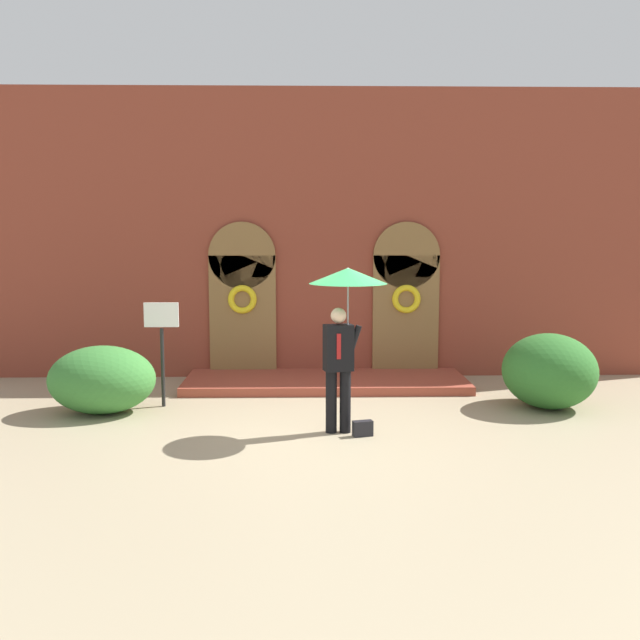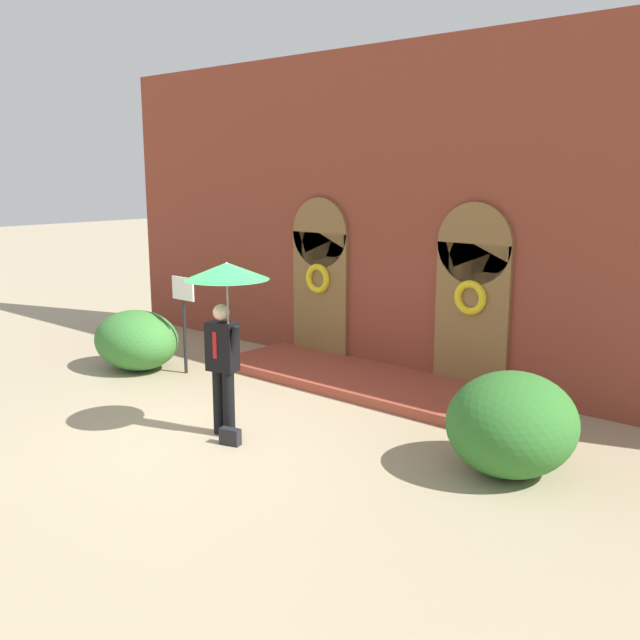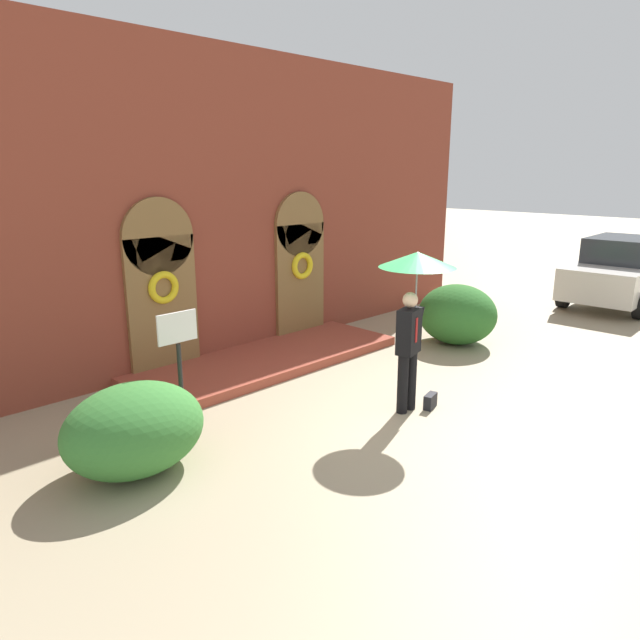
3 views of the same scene
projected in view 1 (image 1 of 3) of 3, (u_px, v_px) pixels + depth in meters
The scene contains 7 objects.
ground_plane at pixel (332, 432), 10.25m from camera, with size 80.00×80.00×0.00m, color tan.
building_facade at pixel (324, 241), 14.04m from camera, with size 14.00×2.30×5.60m.
person_with_umbrella at pixel (346, 300), 9.99m from camera, with size 1.10×1.10×2.36m.
handbag at pixel (363, 428), 10.02m from camera, with size 0.28×0.12×0.22m, color black.
sign_post at pixel (162, 337), 11.59m from camera, with size 0.56×0.06×1.72m.
shrub_left at pixel (102, 380), 11.25m from camera, with size 1.68×1.37×1.07m, color #387A33.
shrub_right at pixel (549, 371), 11.58m from camera, with size 1.51×1.61×1.22m, color #2D6B28.
Camera 1 is at (-0.39, -9.96, 2.87)m, focal length 40.00 mm.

